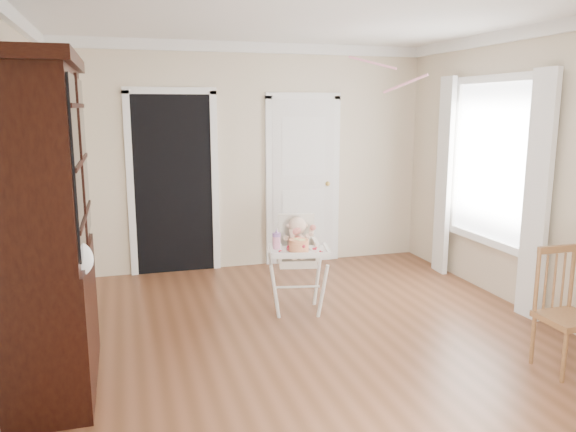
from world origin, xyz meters
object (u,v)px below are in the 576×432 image
object	(u,v)px
dining_chair	(566,314)
sippy_cup	(276,240)
china_cabinet	(46,228)
high_chair	(297,252)
cake	(299,245)

from	to	relation	value
dining_chair	sippy_cup	bearing A→B (deg)	137.48
dining_chair	china_cabinet	bearing A→B (deg)	167.33
high_chair	sippy_cup	bearing A→B (deg)	-145.84
cake	china_cabinet	world-z (taller)	china_cabinet
dining_chair	cake	bearing A→B (deg)	136.86
sippy_cup	dining_chair	distance (m)	2.45
sippy_cup	china_cabinet	xyz separation A→B (m)	(-1.85, -0.83, 0.40)
high_chair	china_cabinet	xyz separation A→B (m)	(-2.08, -0.92, 0.56)
china_cabinet	dining_chair	world-z (taller)	china_cabinet
sippy_cup	dining_chair	bearing A→B (deg)	-42.32
high_chair	cake	distance (m)	0.26
china_cabinet	dining_chair	size ratio (longest dim) A/B	2.48
sippy_cup	china_cabinet	size ratio (longest dim) A/B	0.08
cake	dining_chair	world-z (taller)	dining_chair
high_chair	cake	size ratio (longest dim) A/B	4.10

